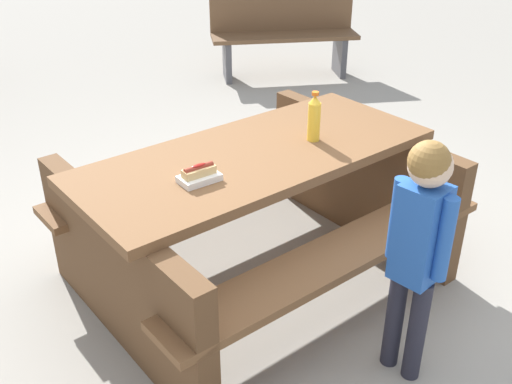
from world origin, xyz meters
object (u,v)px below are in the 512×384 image
at_px(child_in_coat, 419,234).
at_px(soda_bottle, 314,118).
at_px(picnic_table, 256,206).
at_px(hotdog_tray, 199,175).
at_px(park_bench_near, 283,32).

bearing_deg(child_in_coat, soda_bottle, -118.28).
xyz_separation_m(picnic_table, hotdog_tray, (0.40, 0.00, 0.34)).
relative_size(soda_bottle, hotdog_tray, 1.26).
height_order(soda_bottle, park_bench_near, soda_bottle).
bearing_deg(picnic_table, park_bench_near, -145.81).
bearing_deg(picnic_table, soda_bottle, 154.64).
bearing_deg(park_bench_near, child_in_coat, 43.48).
bearing_deg(soda_bottle, hotdog_tray, -11.28).
bearing_deg(picnic_table, hotdog_tray, 0.05).
height_order(picnic_table, child_in_coat, child_in_coat).
bearing_deg(hotdog_tray, soda_bottle, 168.72).
height_order(hotdog_tray, park_bench_near, park_bench_near).
bearing_deg(park_bench_near, soda_bottle, 38.82).
xyz_separation_m(soda_bottle, hotdog_tray, (0.69, -0.14, -0.09)).
relative_size(hotdog_tray, park_bench_near, 0.15).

